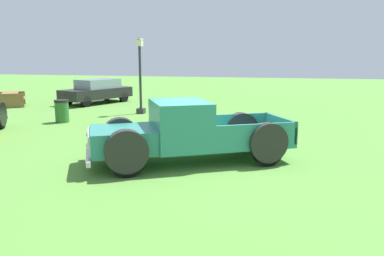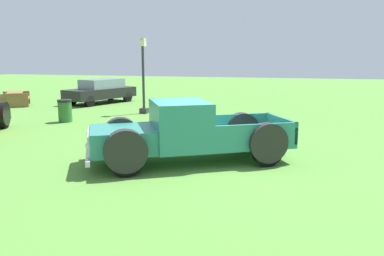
# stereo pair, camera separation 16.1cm
# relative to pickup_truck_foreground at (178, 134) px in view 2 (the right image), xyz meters

# --- Properties ---
(ground_plane) EXTENTS (80.00, 80.00, 0.00)m
(ground_plane) POSITION_rel_pickup_truck_foreground_xyz_m (0.46, -0.53, -0.77)
(ground_plane) COLOR #548C38
(pickup_truck_foreground) EXTENTS (4.16, 5.52, 1.61)m
(pickup_truck_foreground) POSITION_rel_pickup_truck_foreground_xyz_m (0.00, 0.00, 0.00)
(pickup_truck_foreground) COLOR #2D8475
(pickup_truck_foreground) RESTS_ON ground_plane
(sedan_distant_a) EXTENTS (4.58, 3.14, 1.42)m
(sedan_distant_a) POSITION_rel_pickup_truck_foreground_xyz_m (11.04, 8.08, -0.03)
(sedan_distant_a) COLOR black
(sedan_distant_a) RESTS_ON ground_plane
(lamp_post_near) EXTENTS (0.36, 0.36, 3.64)m
(lamp_post_near) POSITION_rel_pickup_truck_foreground_xyz_m (7.90, 4.11, 1.14)
(lamp_post_near) COLOR #2D2D33
(lamp_post_near) RESTS_ON ground_plane
(picnic_table) EXTENTS (2.32, 2.25, 0.78)m
(picnic_table) POSITION_rel_pickup_truck_foreground_xyz_m (8.69, 12.11, -0.28)
(picnic_table) COLOR olive
(picnic_table) RESTS_ON ground_plane
(trash_can) EXTENTS (0.59, 0.59, 0.95)m
(trash_can) POSITION_rel_pickup_truck_foreground_xyz_m (4.74, 6.42, -0.29)
(trash_can) COLOR #2D6B2D
(trash_can) RESTS_ON ground_plane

